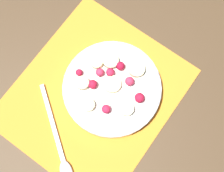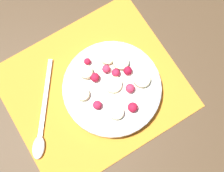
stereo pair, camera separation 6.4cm
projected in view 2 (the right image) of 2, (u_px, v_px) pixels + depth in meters
ground_plane at (94, 88)px, 0.68m from camera, size 3.00×3.00×0.00m
placemat at (94, 88)px, 0.67m from camera, size 0.36×0.32×0.01m
fruit_bowl at (112, 88)px, 0.65m from camera, size 0.21×0.21×0.05m
spoon at (41, 127)px, 0.65m from camera, size 0.14×0.18×0.01m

